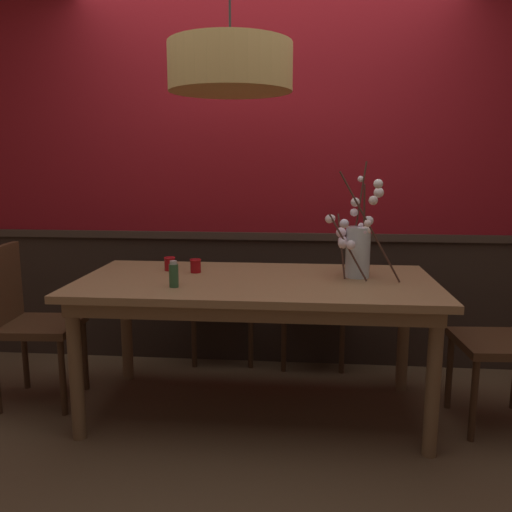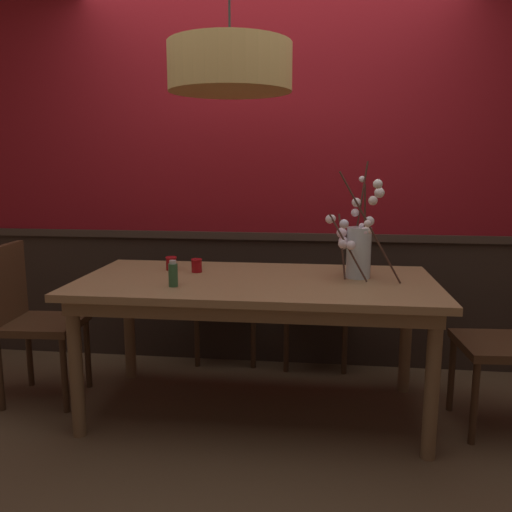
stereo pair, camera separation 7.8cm
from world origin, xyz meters
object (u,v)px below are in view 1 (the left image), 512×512
object	(u,v)px
chair_far_side_right	(312,290)
pendant_lamp	(230,68)
candle_holder_nearer_center	(170,264)
vase_with_blossoms	(357,246)
dining_table	(256,293)
condiment_bottle	(174,275)
chair_far_side_left	(225,285)
chair_head_west_end	(26,316)
candle_holder_nearer_edge	(196,266)

from	to	relation	value
chair_far_side_right	pendant_lamp	bearing A→B (deg)	-115.12
candle_holder_nearer_center	vase_with_blossoms	bearing A→B (deg)	-4.80
dining_table	condiment_bottle	size ratio (longest dim) A/B	14.18
vase_with_blossoms	pendant_lamp	xyz separation A→B (m)	(-0.67, -0.18, 0.91)
chair_far_side_right	pendant_lamp	size ratio (longest dim) A/B	1.07
dining_table	candle_holder_nearer_center	bearing A→B (deg)	161.09
condiment_bottle	pendant_lamp	bearing A→B (deg)	25.76
chair_far_side_right	pendant_lamp	xyz separation A→B (m)	(-0.45, -0.95, 1.36)
chair_far_side_left	candle_holder_nearer_center	bearing A→B (deg)	-107.98
chair_head_west_end	candle_holder_nearer_edge	size ratio (longest dim) A/B	11.86
pendant_lamp	dining_table	bearing A→B (deg)	36.28
candle_holder_nearer_edge	condiment_bottle	bearing A→B (deg)	-95.81
chair_head_west_end	vase_with_blossoms	bearing A→B (deg)	2.35
chair_head_west_end	condiment_bottle	xyz separation A→B (m)	(0.95, -0.24, 0.32)
chair_far_side_right	chair_far_side_left	bearing A→B (deg)	179.06
candle_holder_nearer_edge	condiment_bottle	size ratio (longest dim) A/B	0.58
candle_holder_nearer_center	condiment_bottle	size ratio (longest dim) A/B	0.58
dining_table	candle_holder_nearer_center	size ratio (longest dim) A/B	24.27
chair_far_side_right	candle_holder_nearer_edge	distance (m)	1.04
condiment_bottle	candle_holder_nearer_edge	bearing A→B (deg)	84.19
candle_holder_nearer_center	pendant_lamp	bearing A→B (deg)	-33.39
candle_holder_nearer_edge	condiment_bottle	xyz separation A→B (m)	(-0.04, -0.36, 0.02)
chair_head_west_end	candle_holder_nearer_center	bearing A→B (deg)	11.64
chair_head_west_end	pendant_lamp	distance (m)	1.82
chair_head_west_end	chair_far_side_right	bearing A→B (deg)	26.88
condiment_bottle	chair_head_west_end	bearing A→B (deg)	165.96
vase_with_blossoms	condiment_bottle	xyz separation A→B (m)	(-0.95, -0.31, -0.11)
chair_far_side_right	vase_with_blossoms	distance (m)	0.92
chair_far_side_right	vase_with_blossoms	xyz separation A→B (m)	(0.23, -0.77, 0.45)
chair_far_side_left	candle_holder_nearer_center	size ratio (longest dim) A/B	11.76
condiment_bottle	pendant_lamp	world-z (taller)	pendant_lamp
candle_holder_nearer_edge	chair_far_side_left	bearing A→B (deg)	85.34
vase_with_blossoms	condiment_bottle	size ratio (longest dim) A/B	4.65
pendant_lamp	chair_head_west_end	bearing A→B (deg)	175.31
vase_with_blossoms	candle_holder_nearer_edge	size ratio (longest dim) A/B	8.07
chair_far_side_left	condiment_bottle	world-z (taller)	chair_far_side_left
chair_far_side_left	candle_holder_nearer_edge	size ratio (longest dim) A/B	11.93
condiment_bottle	dining_table	bearing A→B (deg)	29.15
pendant_lamp	chair_far_side_left	bearing A→B (deg)	100.92
chair_head_west_end	vase_with_blossoms	world-z (taller)	vase_with_blossoms
dining_table	candle_holder_nearer_edge	distance (m)	0.41
chair_far_side_left	candle_holder_nearer_center	xyz separation A→B (m)	(-0.22, -0.69, 0.29)
vase_with_blossoms	candle_holder_nearer_center	bearing A→B (deg)	175.20
dining_table	condiment_bottle	bearing A→B (deg)	-150.85
dining_table	candle_holder_nearer_edge	world-z (taller)	candle_holder_nearer_edge
dining_table	vase_with_blossoms	distance (m)	0.62
chair_head_west_end	candle_holder_nearer_center	world-z (taller)	chair_head_west_end
candle_holder_nearer_center	pendant_lamp	size ratio (longest dim) A/B	0.09
chair_head_west_end	chair_far_side_right	distance (m)	1.88
chair_head_west_end	condiment_bottle	bearing A→B (deg)	-14.04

